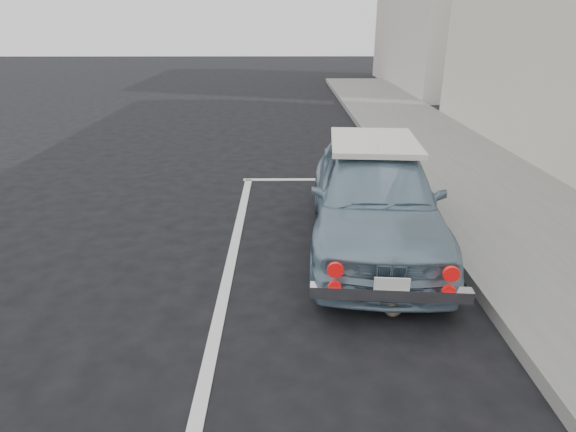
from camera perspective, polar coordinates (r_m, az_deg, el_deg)
pline_front at (r=9.00m, az=4.27°, el=4.34°), size 3.00×0.12×0.01m
pline_side at (r=5.78m, az=-7.00°, el=-6.40°), size 0.12×7.00×0.01m
retro_coupe at (r=6.27m, az=10.14°, el=2.53°), size 1.91×4.07×1.34m
cat at (r=5.00m, az=12.38°, el=-10.22°), size 0.31×0.43×0.25m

